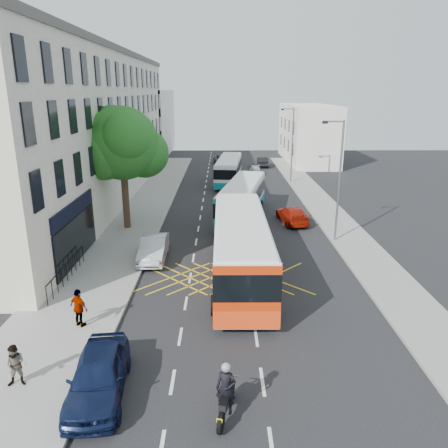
{
  "coord_description": "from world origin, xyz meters",
  "views": [
    {
      "loc": [
        -1.44,
        -16.19,
        9.91
      ],
      "look_at": [
        -1.31,
        9.0,
        2.2
      ],
      "focal_mm": 35.0,
      "sensor_mm": 36.0,
      "label": 1
    }
  ],
  "objects_px": {
    "bus_mid": "(242,200)",
    "motorbike": "(226,391)",
    "red_hatchback": "(292,215)",
    "lamp_near": "(338,175)",
    "distant_car_grey": "(223,160)",
    "bus_far": "(229,170)",
    "parked_car_blue": "(98,375)",
    "distant_car_dark": "(263,162)",
    "bus_near": "(241,248)",
    "distant_car_silver": "(255,170)",
    "parked_car_silver": "(154,248)",
    "lamp_far": "(291,141)",
    "pedestrian_far": "(79,308)",
    "street_tree": "(122,144)",
    "pedestrian_near": "(16,366)"
  },
  "relations": [
    {
      "from": "bus_near",
      "to": "distant_car_dark",
      "type": "distance_m",
      "value": 37.47
    },
    {
      "from": "parked_car_blue",
      "to": "red_hatchback",
      "type": "distance_m",
      "value": 22.41
    },
    {
      "from": "parked_car_blue",
      "to": "distant_car_dark",
      "type": "distance_m",
      "value": 47.73
    },
    {
      "from": "parked_car_silver",
      "to": "red_hatchback",
      "type": "bearing_deg",
      "value": 37.57
    },
    {
      "from": "bus_mid",
      "to": "bus_far",
      "type": "height_order",
      "value": "bus_mid"
    },
    {
      "from": "lamp_near",
      "to": "distant_car_grey",
      "type": "height_order",
      "value": "lamp_near"
    },
    {
      "from": "lamp_far",
      "to": "pedestrian_far",
      "type": "bearing_deg",
      "value": -113.69
    },
    {
      "from": "motorbike",
      "to": "red_hatchback",
      "type": "xyz_separation_m",
      "value": [
        5.39,
        21.23,
        -0.27
      ]
    },
    {
      "from": "parked_car_blue",
      "to": "distant_car_grey",
      "type": "xyz_separation_m",
      "value": [
        4.38,
        48.09,
        -0.07
      ]
    },
    {
      "from": "distant_car_silver",
      "to": "bus_far",
      "type": "bearing_deg",
      "value": 59.53
    },
    {
      "from": "distant_car_grey",
      "to": "street_tree",
      "type": "bearing_deg",
      "value": -111.82
    },
    {
      "from": "bus_far",
      "to": "street_tree",
      "type": "bearing_deg",
      "value": -109.36
    },
    {
      "from": "street_tree",
      "to": "parked_car_blue",
      "type": "relative_size",
      "value": 1.96
    },
    {
      "from": "street_tree",
      "to": "red_hatchback",
      "type": "bearing_deg",
      "value": 7.23
    },
    {
      "from": "distant_car_grey",
      "to": "pedestrian_far",
      "type": "relative_size",
      "value": 2.89
    },
    {
      "from": "parked_car_silver",
      "to": "distant_car_grey",
      "type": "height_order",
      "value": "parked_car_silver"
    },
    {
      "from": "distant_car_grey",
      "to": "pedestrian_far",
      "type": "xyz_separation_m",
      "value": [
        -6.35,
        -43.8,
        0.32
      ]
    },
    {
      "from": "lamp_near",
      "to": "bus_mid",
      "type": "relative_size",
      "value": 0.74
    },
    {
      "from": "motorbike",
      "to": "bus_far",
      "type": "bearing_deg",
      "value": 102.13
    },
    {
      "from": "distant_car_silver",
      "to": "distant_car_dark",
      "type": "height_order",
      "value": "distant_car_dark"
    },
    {
      "from": "pedestrian_near",
      "to": "pedestrian_far",
      "type": "xyz_separation_m",
      "value": [
        0.91,
        3.96,
        0.09
      ]
    },
    {
      "from": "bus_far",
      "to": "distant_car_dark",
      "type": "xyz_separation_m",
      "value": [
        4.78,
        11.19,
        -0.81
      ]
    },
    {
      "from": "motorbike",
      "to": "parked_car_silver",
      "type": "xyz_separation_m",
      "value": [
        -4.29,
        13.46,
        -0.19
      ]
    },
    {
      "from": "parked_car_blue",
      "to": "red_hatchback",
      "type": "xyz_separation_m",
      "value": [
        9.68,
        20.21,
        -0.12
      ]
    },
    {
      "from": "parked_car_silver",
      "to": "distant_car_grey",
      "type": "xyz_separation_m",
      "value": [
        4.38,
        35.65,
        -0.02
      ]
    },
    {
      "from": "red_hatchback",
      "to": "motorbike",
      "type": "bearing_deg",
      "value": 68.49
    },
    {
      "from": "street_tree",
      "to": "lamp_near",
      "type": "height_order",
      "value": "street_tree"
    },
    {
      "from": "lamp_near",
      "to": "distant_car_silver",
      "type": "distance_m",
      "value": 25.53
    },
    {
      "from": "bus_far",
      "to": "pedestrian_far",
      "type": "xyz_separation_m",
      "value": [
        -6.92,
        -31.25,
        -0.47
      ]
    },
    {
      "from": "red_hatchback",
      "to": "distant_car_silver",
      "type": "height_order",
      "value": "red_hatchback"
    },
    {
      "from": "lamp_far",
      "to": "bus_far",
      "type": "bearing_deg",
      "value": -179.02
    },
    {
      "from": "lamp_far",
      "to": "distant_car_silver",
      "type": "height_order",
      "value": "lamp_far"
    },
    {
      "from": "bus_far",
      "to": "parked_car_blue",
      "type": "relative_size",
      "value": 2.26
    },
    {
      "from": "lamp_near",
      "to": "pedestrian_near",
      "type": "distance_m",
      "value": 21.54
    },
    {
      "from": "bus_mid",
      "to": "bus_near",
      "type": "bearing_deg",
      "value": -81.39
    },
    {
      "from": "bus_mid",
      "to": "motorbike",
      "type": "relative_size",
      "value": 5.04
    },
    {
      "from": "pedestrian_far",
      "to": "red_hatchback",
      "type": "bearing_deg",
      "value": -94.69
    },
    {
      "from": "street_tree",
      "to": "parked_car_silver",
      "type": "relative_size",
      "value": 2.02
    },
    {
      "from": "motorbike",
      "to": "parked_car_blue",
      "type": "bearing_deg",
      "value": 179.79
    },
    {
      "from": "street_tree",
      "to": "lamp_far",
      "type": "xyz_separation_m",
      "value": [
        14.71,
        17.03,
        -1.68
      ]
    },
    {
      "from": "parked_car_silver",
      "to": "street_tree",
      "type": "bearing_deg",
      "value": 114.04
    },
    {
      "from": "lamp_far",
      "to": "red_hatchback",
      "type": "relative_size",
      "value": 1.81
    },
    {
      "from": "bus_far",
      "to": "parked_car_blue",
      "type": "height_order",
      "value": "bus_far"
    },
    {
      "from": "street_tree",
      "to": "pedestrian_near",
      "type": "height_order",
      "value": "street_tree"
    },
    {
      "from": "bus_mid",
      "to": "pedestrian_far",
      "type": "relative_size",
      "value": 6.3
    },
    {
      "from": "parked_car_silver",
      "to": "pedestrian_far",
      "type": "relative_size",
      "value": 2.53
    },
    {
      "from": "lamp_far",
      "to": "bus_near",
      "type": "xyz_separation_m",
      "value": [
        -6.61,
        -26.1,
        -2.82
      ]
    },
    {
      "from": "bus_near",
      "to": "parked_car_blue",
      "type": "bearing_deg",
      "value": -118.49
    },
    {
      "from": "red_hatchback",
      "to": "distant_car_dark",
      "type": "xyz_separation_m",
      "value": [
        0.06,
        26.51,
        0.02
      ]
    },
    {
      "from": "street_tree",
      "to": "distant_car_dark",
      "type": "bearing_deg",
      "value": 65.78
    }
  ]
}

